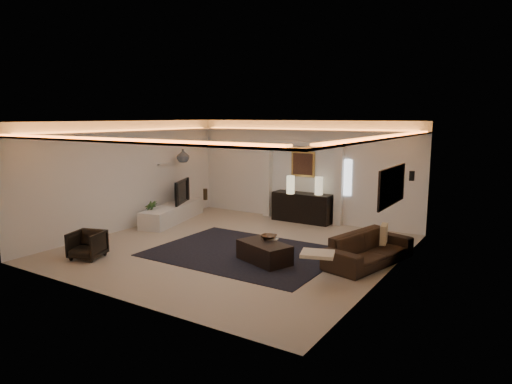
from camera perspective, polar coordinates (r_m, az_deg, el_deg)
The scene contains 33 objects.
floor at distance 10.65m, azimuth -2.65°, elevation -7.00°, with size 7.00×7.00×0.00m, color #A79687.
ceiling at distance 10.21m, azimuth -2.78°, elevation 8.79°, with size 7.00×7.00×0.00m, color white.
wall_back at distance 13.33m, azimuth 5.95°, elevation 2.66°, with size 7.00×7.00×0.00m, color white.
wall_front at distance 7.78m, azimuth -17.68°, elevation -2.62°, with size 7.00×7.00×0.00m, color white.
wall_left at distance 12.65m, azimuth -15.82°, elevation 1.99°, with size 7.00×7.00×0.00m, color white.
wall_right at distance 8.83m, azimuth 16.24°, elevation -1.15°, with size 7.00×7.00×0.00m, color white.
cove_soffit at distance 10.22m, azimuth -2.77°, elevation 7.22°, with size 7.00×7.00×0.04m, color silver.
daylight_slit at distance 12.78m, azimuth 11.33°, elevation 1.79°, with size 0.25×0.03×1.00m, color white.
area_rug at distance 10.27m, azimuth -1.45°, elevation -7.58°, with size 4.00×3.00×0.01m, color black.
pilaster_left at distance 13.83m, azimuth 1.47°, elevation 1.49°, with size 0.22×0.20×2.20m, color silver.
pilaster_right at distance 12.82m, azimuth 10.34°, elevation 0.71°, with size 0.22×0.20×2.20m, color silver.
alcove_header at distance 13.17m, azimuth 5.82°, elevation 6.08°, with size 2.52×0.20×0.12m, color silver.
painting_frame at distance 13.28m, azimuth 5.91°, elevation 3.50°, with size 0.74×0.04×0.74m, color tan.
painting_canvas at distance 13.25m, azimuth 5.86°, elevation 3.50°, with size 0.62×0.02×0.62m, color #4C2D1E.
art_panel_frame at distance 9.08m, azimuth 16.66°, elevation 0.72°, with size 0.04×1.64×0.74m, color black.
art_panel_gold at distance 9.09m, azimuth 16.51°, elevation 0.74°, with size 0.02×1.50×0.62m, color tan.
wall_sconce at distance 10.93m, azimuth 18.92°, elevation 1.92°, with size 0.12×0.12×0.22m, color black.
wall_niche at distance 13.56m, azimuth -11.29°, elevation 3.49°, with size 0.10×0.55×0.04m, color silver.
console at distance 13.22m, azimuth 5.81°, elevation -2.00°, with size 1.74×0.54×0.87m, color black.
lamp_left at distance 12.98m, azimuth 4.35°, elevation 0.90°, with size 0.23×0.23×0.51m, color #FFF1B8.
lamp_right at distance 12.89m, azimuth 7.87°, elevation 0.78°, with size 0.23×0.23×0.50m, color beige.
media_ledge at distance 13.48m, azimuth -10.35°, elevation -2.64°, with size 0.68×2.70×0.51m, color silver.
tv at distance 13.62m, azimuth -9.70°, elevation -0.05°, with size 0.16×1.21×0.70m, color black.
figurine at distance 14.07m, azimuth -6.36°, elevation -0.32°, with size 0.13×0.13×0.34m, color #362917.
ginger_jar at distance 13.67m, azimuth -9.13°, elevation 4.51°, with size 0.37×0.37×0.39m, color slate.
plant at distance 12.91m, azimuth -12.98°, elevation -2.69°, with size 0.40×0.40×0.71m, color #2A4B20.
sofa at distance 9.74m, azimuth 13.96°, elevation -6.91°, with size 0.85×2.18×0.64m, color #442D19.
throw_blanket at distance 8.41m, azimuth 7.71°, elevation -7.68°, with size 0.59×0.48×0.06m, color beige.
throw_pillow at distance 10.07m, azimuth 15.70°, elevation -5.09°, with size 0.12×0.41×0.41m, color tan.
coffee_table at distance 9.58m, azimuth 1.04°, elevation -7.60°, with size 1.15×0.63×0.43m, color black.
bowl at distance 9.82m, azimuth 1.59°, elevation -5.70°, with size 0.34×0.34×0.08m, color #442D1C.
magazine at distance 9.77m, azimuth 2.10°, elevation -5.93°, with size 0.22×0.16×0.03m, color silver.
armchair at distance 10.46m, azimuth -20.37°, elevation -6.21°, with size 0.64×0.66×0.60m, color black.
Camera 1 is at (5.87, -8.36, 3.02)m, focal length 31.96 mm.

